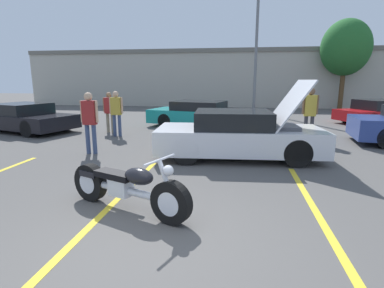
{
  "coord_description": "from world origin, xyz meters",
  "views": [
    {
      "loc": [
        1.17,
        -3.22,
        2.07
      ],
      "look_at": [
        0.27,
        2.62,
        0.8
      ],
      "focal_mm": 28.0,
      "sensor_mm": 36.0,
      "label": 1
    }
  ],
  "objects_px": {
    "tree_background": "(346,48)",
    "spectator_by_show_car": "(109,109)",
    "show_car_hood_open": "(239,135)",
    "spectator_midground": "(116,110)",
    "motorcycle": "(127,187)",
    "parked_car_right_row": "(380,112)",
    "parked_car_left_row": "(24,118)",
    "light_pole": "(258,34)",
    "spectator_far_lot": "(90,118)",
    "parked_car_mid_left_row": "(202,115)",
    "spectator_near_motorcycle": "(310,110)"
  },
  "relations": [
    {
      "from": "tree_background",
      "to": "spectator_by_show_car",
      "type": "height_order",
      "value": "tree_background"
    },
    {
      "from": "show_car_hood_open",
      "to": "spectator_midground",
      "type": "relative_size",
      "value": 2.67
    },
    {
      "from": "motorcycle",
      "to": "parked_car_right_row",
      "type": "distance_m",
      "value": 14.17
    },
    {
      "from": "motorcycle",
      "to": "parked_car_left_row",
      "type": "relative_size",
      "value": 0.49
    },
    {
      "from": "tree_background",
      "to": "spectator_by_show_car",
      "type": "xyz_separation_m",
      "value": [
        -12.15,
        -11.42,
        -3.26
      ]
    },
    {
      "from": "light_pole",
      "to": "spectator_far_lot",
      "type": "relative_size",
      "value": 5.18
    },
    {
      "from": "parked_car_mid_left_row",
      "to": "show_car_hood_open",
      "type": "bearing_deg",
      "value": -58.8
    },
    {
      "from": "tree_background",
      "to": "parked_car_mid_left_row",
      "type": "height_order",
      "value": "tree_background"
    },
    {
      "from": "parked_car_right_row",
      "to": "show_car_hood_open",
      "type": "bearing_deg",
      "value": -155.81
    },
    {
      "from": "show_car_hood_open",
      "to": "spectator_midground",
      "type": "xyz_separation_m",
      "value": [
        -4.49,
        2.5,
        0.37
      ]
    },
    {
      "from": "parked_car_left_row",
      "to": "spectator_by_show_car",
      "type": "distance_m",
      "value": 3.64
    },
    {
      "from": "motorcycle",
      "to": "show_car_hood_open",
      "type": "bearing_deg",
      "value": 86.63
    },
    {
      "from": "parked_car_mid_left_row",
      "to": "spectator_near_motorcycle",
      "type": "bearing_deg",
      "value": -20.52
    },
    {
      "from": "parked_car_mid_left_row",
      "to": "parked_car_right_row",
      "type": "height_order",
      "value": "parked_car_mid_left_row"
    },
    {
      "from": "show_car_hood_open",
      "to": "parked_car_right_row",
      "type": "bearing_deg",
      "value": 44.68
    },
    {
      "from": "tree_background",
      "to": "spectator_far_lot",
      "type": "bearing_deg",
      "value": -127.18
    },
    {
      "from": "light_pole",
      "to": "parked_car_mid_left_row",
      "type": "height_order",
      "value": "light_pole"
    },
    {
      "from": "light_pole",
      "to": "motorcycle",
      "type": "bearing_deg",
      "value": -100.02
    },
    {
      "from": "show_car_hood_open",
      "to": "spectator_near_motorcycle",
      "type": "bearing_deg",
      "value": 43.5
    },
    {
      "from": "spectator_midground",
      "to": "spectator_far_lot",
      "type": "relative_size",
      "value": 0.96
    },
    {
      "from": "parked_car_mid_left_row",
      "to": "parked_car_right_row",
      "type": "bearing_deg",
      "value": 29.98
    },
    {
      "from": "tree_background",
      "to": "show_car_hood_open",
      "type": "relative_size",
      "value": 1.37
    },
    {
      "from": "motorcycle",
      "to": "spectator_by_show_car",
      "type": "xyz_separation_m",
      "value": [
        -3.31,
        6.9,
        0.55
      ]
    },
    {
      "from": "tree_background",
      "to": "parked_car_left_row",
      "type": "relative_size",
      "value": 1.33
    },
    {
      "from": "parked_car_mid_left_row",
      "to": "spectator_by_show_car",
      "type": "xyz_separation_m",
      "value": [
        -3.45,
        -2.03,
        0.39
      ]
    },
    {
      "from": "show_car_hood_open",
      "to": "tree_background",
      "type": "bearing_deg",
      "value": 60.31
    },
    {
      "from": "tree_background",
      "to": "spectator_far_lot",
      "type": "height_order",
      "value": "tree_background"
    },
    {
      "from": "parked_car_left_row",
      "to": "spectator_by_show_car",
      "type": "relative_size",
      "value": 2.87
    },
    {
      "from": "show_car_hood_open",
      "to": "spectator_by_show_car",
      "type": "height_order",
      "value": "show_car_hood_open"
    },
    {
      "from": "parked_car_mid_left_row",
      "to": "spectator_far_lot",
      "type": "distance_m",
      "value": 6.0
    },
    {
      "from": "parked_car_right_row",
      "to": "spectator_by_show_car",
      "type": "bearing_deg",
      "value": 176.09
    },
    {
      "from": "tree_background",
      "to": "motorcycle",
      "type": "height_order",
      "value": "tree_background"
    },
    {
      "from": "show_car_hood_open",
      "to": "spectator_near_motorcycle",
      "type": "distance_m",
      "value": 3.47
    },
    {
      "from": "light_pole",
      "to": "tree_background",
      "type": "relative_size",
      "value": 1.47
    },
    {
      "from": "motorcycle",
      "to": "spectator_midground",
      "type": "xyz_separation_m",
      "value": [
        -2.72,
        6.18,
        0.59
      ]
    },
    {
      "from": "spectator_far_lot",
      "to": "parked_car_left_row",
      "type": "bearing_deg",
      "value": 144.81
    },
    {
      "from": "tree_background",
      "to": "spectator_midground",
      "type": "xyz_separation_m",
      "value": [
        -11.56,
        -12.15,
        -3.22
      ]
    },
    {
      "from": "spectator_by_show_car",
      "to": "spectator_midground",
      "type": "distance_m",
      "value": 0.94
    },
    {
      "from": "show_car_hood_open",
      "to": "spectator_near_motorcycle",
      "type": "xyz_separation_m",
      "value": [
        2.33,
        2.53,
        0.47
      ]
    },
    {
      "from": "light_pole",
      "to": "parked_car_mid_left_row",
      "type": "bearing_deg",
      "value": -111.06
    },
    {
      "from": "spectator_midground",
      "to": "parked_car_right_row",
      "type": "bearing_deg",
      "value": 24.63
    },
    {
      "from": "motorcycle",
      "to": "parked_car_left_row",
      "type": "height_order",
      "value": "parked_car_left_row"
    },
    {
      "from": "light_pole",
      "to": "spectator_midground",
      "type": "bearing_deg",
      "value": -119.76
    },
    {
      "from": "light_pole",
      "to": "parked_car_right_row",
      "type": "bearing_deg",
      "value": -38.2
    },
    {
      "from": "motorcycle",
      "to": "spectator_by_show_car",
      "type": "relative_size",
      "value": 1.4
    },
    {
      "from": "show_car_hood_open",
      "to": "spectator_far_lot",
      "type": "distance_m",
      "value": 4.18
    },
    {
      "from": "motorcycle",
      "to": "spectator_midground",
      "type": "distance_m",
      "value": 6.77
    },
    {
      "from": "parked_car_mid_left_row",
      "to": "spectator_midground",
      "type": "height_order",
      "value": "spectator_midground"
    },
    {
      "from": "parked_car_right_row",
      "to": "spectator_far_lot",
      "type": "bearing_deg",
      "value": -168.8
    },
    {
      "from": "light_pole",
      "to": "spectator_midground",
      "type": "height_order",
      "value": "light_pole"
    }
  ]
}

